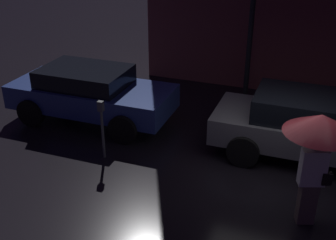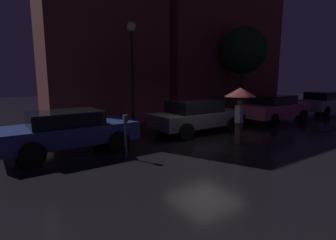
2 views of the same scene
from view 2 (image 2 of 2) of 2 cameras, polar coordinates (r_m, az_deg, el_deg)
The scene contains 11 objects.
ground_plane at distance 10.39m, azimuth 8.26°, elevation -4.55°, with size 60.00×60.00×0.00m, color black.
building_facade_left at distance 15.08m, azimuth -13.81°, elevation 18.48°, with size 6.43×3.00×9.86m.
building_facade_right at distance 20.08m, azimuth 11.56°, elevation 16.87°, with size 9.99×3.00×10.31m.
parked_car_blue at distance 9.17m, azimuth -20.54°, elevation -2.10°, with size 4.20×1.96×1.39m.
parked_car_grey at distance 11.70m, azimuth 6.26°, elevation 0.94°, with size 4.30×1.92×1.46m.
parked_car_pink at distance 16.03m, azimuth 22.23°, elevation 2.55°, with size 4.71×1.95×1.46m.
parked_car_silver at distance 20.88m, azimuth 30.65°, elevation 3.38°, with size 4.30×1.92×1.47m.
pedestrian_with_umbrella at distance 10.08m, azimuth 15.43°, elevation 4.61°, with size 1.17×1.17×2.09m.
parking_meter at distance 8.06m, azimuth -9.21°, elevation -2.57°, with size 0.12×0.10×1.36m.
street_lamp_near at distance 12.56m, azimuth -7.84°, elevation 13.66°, with size 0.43×0.43×4.96m.
street_tree at distance 17.59m, azimuth 16.03°, elevation 14.30°, with size 2.92×2.92×5.57m.
Camera 2 is at (-6.91, -7.35, 2.49)m, focal length 28.00 mm.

